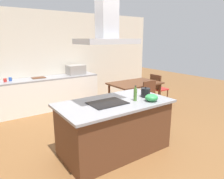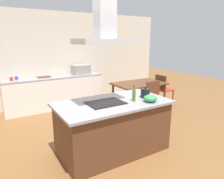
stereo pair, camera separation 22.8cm
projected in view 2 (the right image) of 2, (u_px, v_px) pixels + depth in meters
The scene contains 16 objects.
ground at pixel (80, 122), 4.89m from camera, with size 16.00×16.00×0.00m, color brown.
wall_back at pixel (55, 59), 6.02m from camera, with size 7.20×0.10×2.70m, color beige.
kitchen_island at pixel (113, 126), 3.54m from camera, with size 1.91×1.04×0.90m.
cooktop at pixel (105, 103), 3.36m from camera, with size 0.60×0.44×0.01m, color black.
tea_kettle at pixel (145, 93), 3.67m from camera, with size 0.22×0.17×0.19m.
olive_oil_bottle at pixel (134, 95), 3.45m from camera, with size 0.06×0.06×0.26m.
mixing_bowl at pixel (150, 98), 3.42m from camera, with size 0.22×0.22×0.12m, color #33934C.
back_counter at pixel (55, 92), 5.85m from camera, with size 2.71×0.62×0.90m.
countertop_microwave at pixel (81, 70), 6.11m from camera, with size 0.50×0.38×0.28m, color #9E9993.
coffee_mug_red at pixel (11, 79), 5.17m from camera, with size 0.08×0.08×0.09m, color red.
coffee_mug_blue at pixel (16, 78), 5.29m from camera, with size 0.08×0.08×0.09m, color #2D56B2.
cutting_board at pixel (44, 77), 5.64m from camera, with size 0.34×0.24×0.02m, color #59331E.
dining_table at pixel (139, 86), 5.66m from camera, with size 1.40×0.90×0.75m.
chair_facing_island at pixel (155, 97), 5.15m from camera, with size 0.42×0.42×0.89m.
chair_at_right_end at pixel (163, 87), 6.16m from camera, with size 0.42×0.42×0.89m.
range_hood at pixel (105, 27), 3.07m from camera, with size 0.90×0.55×0.78m.
Camera 2 is at (-1.72, -2.80, 1.92)m, focal length 32.84 mm.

